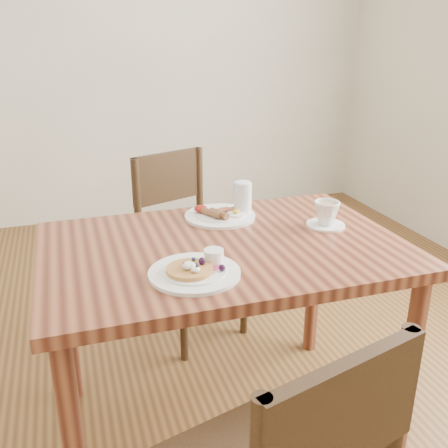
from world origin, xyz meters
name	(u,v)px	position (x,y,z in m)	size (l,w,h in m)	color
ground	(224,421)	(0.00, 0.00, 0.00)	(5.00, 5.00, 0.00)	#513317
dining_table	(224,270)	(0.00, 0.00, 0.65)	(1.20, 0.80, 0.75)	brown
chair_far	(185,236)	(0.04, 0.72, 0.49)	(0.54, 0.54, 0.88)	#392314
pancake_plate	(196,270)	(-0.15, -0.19, 0.76)	(0.27, 0.27, 0.06)	white
breakfast_plate	(219,215)	(0.06, 0.25, 0.76)	(0.27, 0.27, 0.04)	white
teacup_saucer	(326,215)	(0.40, 0.04, 0.79)	(0.14, 0.14, 0.09)	white
water_glass	(243,198)	(0.16, 0.26, 0.81)	(0.07, 0.07, 0.13)	silver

